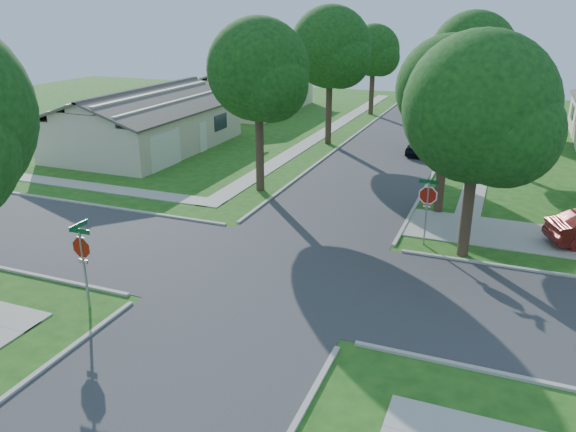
{
  "coord_description": "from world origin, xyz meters",
  "views": [
    {
      "loc": [
        7.35,
        -17.42,
        9.25
      ],
      "look_at": [
        -0.23,
        1.76,
        1.6
      ],
      "focal_mm": 35.0,
      "sensor_mm": 36.0,
      "label": 1
    }
  ],
  "objects_px": {
    "tree_w_mid": "(331,51)",
    "car_curb_west": "(407,94)",
    "tree_w_far": "(374,53)",
    "house_nw_near": "(147,127)",
    "car_curb_east": "(425,143)",
    "tree_e_mid": "(473,59)",
    "tree_w_near": "(259,75)",
    "tree_ne_corner": "(480,115)",
    "stop_sign_ne": "(428,198)",
    "tree_e_near": "(450,94)",
    "stop_sign_sw": "(82,251)",
    "house_nw_far": "(251,94)",
    "tree_e_far": "(485,50)"
  },
  "relations": [
    {
      "from": "tree_e_mid",
      "to": "tree_ne_corner",
      "type": "xyz_separation_m",
      "value": [
        1.6,
        -16.8,
        -0.66
      ]
    },
    {
      "from": "tree_w_far",
      "to": "tree_e_far",
      "type": "bearing_deg",
      "value": 0.0
    },
    {
      "from": "tree_w_near",
      "to": "tree_w_far",
      "type": "height_order",
      "value": "tree_w_near"
    },
    {
      "from": "stop_sign_sw",
      "to": "house_nw_near",
      "type": "relative_size",
      "value": 0.22
    },
    {
      "from": "tree_w_near",
      "to": "house_nw_near",
      "type": "height_order",
      "value": "tree_w_near"
    },
    {
      "from": "tree_ne_corner",
      "to": "house_nw_far",
      "type": "height_order",
      "value": "tree_ne_corner"
    },
    {
      "from": "tree_e_far",
      "to": "car_curb_east",
      "type": "xyz_separation_m",
      "value": [
        -2.45,
        -13.42,
        -5.25
      ]
    },
    {
      "from": "stop_sign_ne",
      "to": "tree_ne_corner",
      "type": "bearing_deg",
      "value": -16.55
    },
    {
      "from": "tree_w_far",
      "to": "tree_e_near",
      "type": "bearing_deg",
      "value": -69.39
    },
    {
      "from": "tree_e_mid",
      "to": "house_nw_near",
      "type": "height_order",
      "value": "tree_e_mid"
    },
    {
      "from": "car_curb_east",
      "to": "car_curb_west",
      "type": "relative_size",
      "value": 1.07
    },
    {
      "from": "tree_w_near",
      "to": "tree_ne_corner",
      "type": "relative_size",
      "value": 1.04
    },
    {
      "from": "stop_sign_ne",
      "to": "house_nw_near",
      "type": "height_order",
      "value": "house_nw_near"
    },
    {
      "from": "stop_sign_sw",
      "to": "house_nw_far",
      "type": "bearing_deg",
      "value": 107.1
    },
    {
      "from": "house_nw_near",
      "to": "tree_e_near",
      "type": "bearing_deg",
      "value": -16.11
    },
    {
      "from": "stop_sign_sw",
      "to": "tree_w_far",
      "type": "relative_size",
      "value": 0.37
    },
    {
      "from": "house_nw_far",
      "to": "car_curb_east",
      "type": "relative_size",
      "value": 3.18
    },
    {
      "from": "tree_w_far",
      "to": "house_nw_near",
      "type": "distance_m",
      "value": 22.49
    },
    {
      "from": "tree_w_near",
      "to": "car_curb_west",
      "type": "distance_m",
      "value": 35.95
    },
    {
      "from": "tree_w_far",
      "to": "house_nw_near",
      "type": "bearing_deg",
      "value": -120.82
    },
    {
      "from": "tree_w_mid",
      "to": "car_curb_west",
      "type": "xyz_separation_m",
      "value": [
        1.44,
        23.49,
        -5.91
      ]
    },
    {
      "from": "tree_e_near",
      "to": "tree_ne_corner",
      "type": "height_order",
      "value": "tree_ne_corner"
    },
    {
      "from": "car_curb_west",
      "to": "house_nw_near",
      "type": "bearing_deg",
      "value": 66.49
    },
    {
      "from": "tree_w_mid",
      "to": "stop_sign_sw",
      "type": "bearing_deg",
      "value": -90.13
    },
    {
      "from": "tree_w_mid",
      "to": "car_curb_east",
      "type": "xyz_separation_m",
      "value": [
        6.95,
        -0.42,
        -5.76
      ]
    },
    {
      "from": "tree_w_far",
      "to": "house_nw_near",
      "type": "xyz_separation_m",
      "value": [
        -11.34,
        -19.01,
        -3.99
      ]
    },
    {
      "from": "car_curb_east",
      "to": "car_curb_west",
      "type": "height_order",
      "value": "car_curb_east"
    },
    {
      "from": "car_curb_east",
      "to": "tree_w_near",
      "type": "bearing_deg",
      "value": -113.05
    },
    {
      "from": "tree_e_far",
      "to": "tree_w_near",
      "type": "relative_size",
      "value": 0.97
    },
    {
      "from": "tree_e_near",
      "to": "tree_w_mid",
      "type": "height_order",
      "value": "tree_w_mid"
    },
    {
      "from": "tree_e_mid",
      "to": "car_curb_west",
      "type": "distance_m",
      "value": 25.44
    },
    {
      "from": "tree_e_mid",
      "to": "tree_e_near",
      "type": "bearing_deg",
      "value": -90.03
    },
    {
      "from": "tree_w_near",
      "to": "tree_ne_corner",
      "type": "height_order",
      "value": "tree_w_near"
    },
    {
      "from": "stop_sign_ne",
      "to": "tree_e_near",
      "type": "height_order",
      "value": "tree_e_near"
    },
    {
      "from": "tree_e_near",
      "to": "car_curb_east",
      "type": "height_order",
      "value": "tree_e_near"
    },
    {
      "from": "tree_w_far",
      "to": "car_curb_east",
      "type": "bearing_deg",
      "value": -62.59
    },
    {
      "from": "tree_ne_corner",
      "to": "tree_e_far",
      "type": "bearing_deg",
      "value": 93.09
    },
    {
      "from": "stop_sign_sw",
      "to": "tree_e_near",
      "type": "relative_size",
      "value": 0.36
    },
    {
      "from": "stop_sign_ne",
      "to": "house_nw_far",
      "type": "bearing_deg",
      "value": 127.16
    },
    {
      "from": "stop_sign_ne",
      "to": "tree_e_near",
      "type": "xyz_separation_m",
      "value": [
        0.05,
        4.31,
        3.61
      ]
    },
    {
      "from": "stop_sign_sw",
      "to": "tree_e_near",
      "type": "distance_m",
      "value": 17.04
    },
    {
      "from": "tree_w_near",
      "to": "tree_ne_corner",
      "type": "distance_m",
      "value": 12.02
    },
    {
      "from": "tree_w_far",
      "to": "tree_ne_corner",
      "type": "height_order",
      "value": "tree_ne_corner"
    },
    {
      "from": "tree_e_far",
      "to": "tree_ne_corner",
      "type": "relative_size",
      "value": 1.01
    },
    {
      "from": "car_curb_east",
      "to": "tree_e_near",
      "type": "bearing_deg",
      "value": -70.16
    },
    {
      "from": "tree_e_mid",
      "to": "tree_e_far",
      "type": "xyz_separation_m",
      "value": [
        -0.0,
        13.0,
        -0.27
      ]
    },
    {
      "from": "stop_sign_ne",
      "to": "tree_w_mid",
      "type": "bearing_deg",
      "value": 119.8
    },
    {
      "from": "stop_sign_ne",
      "to": "tree_e_mid",
      "type": "height_order",
      "value": "tree_e_mid"
    },
    {
      "from": "tree_e_mid",
      "to": "car_curb_east",
      "type": "relative_size",
      "value": 2.16
    },
    {
      "from": "stop_sign_ne",
      "to": "car_curb_east",
      "type": "relative_size",
      "value": 0.7
    }
  ]
}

